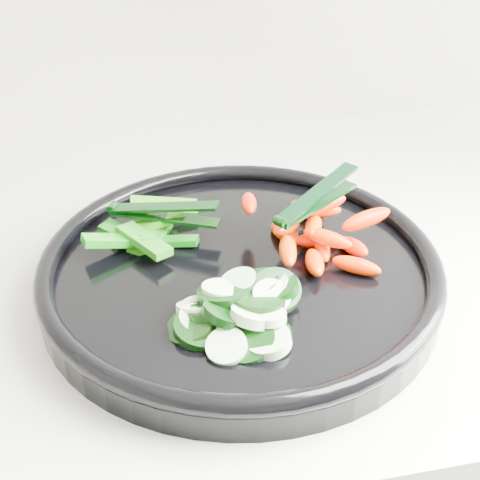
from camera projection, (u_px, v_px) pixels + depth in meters
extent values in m
cube|color=silver|center=(102.00, 269.00, 0.69)|extent=(2.02, 0.62, 0.03)
cylinder|color=black|center=(240.00, 278.00, 0.63)|extent=(0.46, 0.46, 0.02)
torus|color=black|center=(240.00, 262.00, 0.62)|extent=(0.46, 0.46, 0.02)
cylinder|color=black|center=(247.00, 341.00, 0.53)|extent=(0.06, 0.06, 0.03)
cylinder|color=#D9F1C0|center=(227.00, 347.00, 0.52)|extent=(0.04, 0.04, 0.02)
cylinder|color=black|center=(213.00, 314.00, 0.56)|extent=(0.05, 0.05, 0.03)
cylinder|color=beige|center=(197.00, 310.00, 0.56)|extent=(0.04, 0.04, 0.03)
cylinder|color=black|center=(221.00, 312.00, 0.56)|extent=(0.05, 0.06, 0.03)
cylinder|color=beige|center=(197.00, 321.00, 0.55)|extent=(0.05, 0.05, 0.02)
cylinder|color=black|center=(269.00, 337.00, 0.53)|extent=(0.05, 0.05, 0.02)
cylinder|color=#D0ECBC|center=(269.00, 341.00, 0.53)|extent=(0.05, 0.05, 0.02)
cylinder|color=black|center=(199.00, 317.00, 0.56)|extent=(0.05, 0.05, 0.01)
cylinder|color=beige|center=(196.00, 309.00, 0.56)|extent=(0.04, 0.03, 0.01)
cylinder|color=black|center=(202.00, 328.00, 0.54)|extent=(0.06, 0.06, 0.02)
cylinder|color=#D5F3C3|center=(196.00, 325.00, 0.55)|extent=(0.04, 0.04, 0.01)
cylinder|color=black|center=(193.00, 325.00, 0.55)|extent=(0.05, 0.05, 0.03)
cylinder|color=beige|center=(207.00, 327.00, 0.54)|extent=(0.05, 0.05, 0.02)
cylinder|color=black|center=(278.00, 289.00, 0.57)|extent=(0.05, 0.05, 0.02)
cylinder|color=beige|center=(272.00, 285.00, 0.58)|extent=(0.04, 0.04, 0.02)
cylinder|color=black|center=(224.00, 294.00, 0.57)|extent=(0.05, 0.05, 0.02)
cylinder|color=#D2F6C4|center=(222.00, 291.00, 0.57)|extent=(0.05, 0.05, 0.02)
cylinder|color=black|center=(225.00, 314.00, 0.54)|extent=(0.04, 0.04, 0.03)
cylinder|color=beige|center=(251.00, 317.00, 0.54)|extent=(0.05, 0.04, 0.03)
cylinder|color=black|center=(276.00, 291.00, 0.57)|extent=(0.06, 0.06, 0.03)
cylinder|color=#B5D3A9|center=(271.00, 297.00, 0.56)|extent=(0.05, 0.05, 0.03)
cylinder|color=black|center=(258.00, 284.00, 0.58)|extent=(0.04, 0.04, 0.02)
cylinder|color=beige|center=(239.00, 282.00, 0.58)|extent=(0.03, 0.03, 0.02)
cylinder|color=black|center=(258.00, 301.00, 0.56)|extent=(0.06, 0.06, 0.02)
cylinder|color=#E7FBC9|center=(269.00, 317.00, 0.54)|extent=(0.03, 0.03, 0.01)
ellipsoid|color=#FF4F00|center=(322.00, 246.00, 0.64)|extent=(0.02, 0.04, 0.02)
ellipsoid|color=#F91100|center=(357.00, 266.00, 0.61)|extent=(0.05, 0.04, 0.02)
ellipsoid|color=#F61B00|center=(282.00, 231.00, 0.66)|extent=(0.03, 0.05, 0.03)
ellipsoid|color=#F93900|center=(353.00, 246.00, 0.64)|extent=(0.03, 0.05, 0.03)
ellipsoid|color=#FF4A00|center=(291.00, 241.00, 0.65)|extent=(0.03, 0.04, 0.02)
ellipsoid|color=#FF2B00|center=(314.00, 262.00, 0.61)|extent=(0.03, 0.05, 0.03)
ellipsoid|color=#F61200|center=(319.00, 240.00, 0.65)|extent=(0.05, 0.02, 0.03)
ellipsoid|color=red|center=(309.00, 209.00, 0.70)|extent=(0.04, 0.05, 0.03)
ellipsoid|color=#E85800|center=(288.00, 250.00, 0.61)|extent=(0.03, 0.06, 0.02)
ellipsoid|color=#E33900|center=(306.00, 209.00, 0.67)|extent=(0.02, 0.05, 0.02)
ellipsoid|color=#FF6200|center=(314.00, 226.00, 0.64)|extent=(0.03, 0.05, 0.02)
ellipsoid|color=#FF5D00|center=(328.00, 238.00, 0.62)|extent=(0.05, 0.04, 0.02)
ellipsoid|color=#E83A00|center=(287.00, 228.00, 0.64)|extent=(0.04, 0.04, 0.02)
ellipsoid|color=#E82A00|center=(321.00, 210.00, 0.67)|extent=(0.05, 0.02, 0.02)
ellipsoid|color=#F84600|center=(316.00, 206.00, 0.65)|extent=(0.05, 0.03, 0.03)
ellipsoid|color=red|center=(249.00, 203.00, 0.65)|extent=(0.02, 0.05, 0.02)
ellipsoid|color=red|center=(327.00, 203.00, 0.65)|extent=(0.04, 0.02, 0.02)
ellipsoid|color=red|center=(366.00, 219.00, 0.63)|extent=(0.06, 0.03, 0.02)
cube|color=#09640E|center=(154.00, 228.00, 0.67)|extent=(0.03, 0.05, 0.02)
cube|color=#09610B|center=(158.00, 232.00, 0.67)|extent=(0.04, 0.07, 0.03)
cube|color=#0B6109|center=(178.00, 241.00, 0.65)|extent=(0.04, 0.03, 0.01)
cube|color=#226609|center=(152.00, 235.00, 0.66)|extent=(0.05, 0.06, 0.02)
cube|color=#0A6609|center=(121.00, 233.00, 0.66)|extent=(0.04, 0.05, 0.01)
cube|color=#146E0A|center=(148.00, 234.00, 0.66)|extent=(0.03, 0.07, 0.03)
cube|color=#1E710A|center=(157.00, 222.00, 0.66)|extent=(0.06, 0.02, 0.02)
cube|color=#0A730C|center=(110.00, 241.00, 0.63)|extent=(0.06, 0.03, 0.02)
cube|color=#096710|center=(144.00, 241.00, 0.63)|extent=(0.05, 0.07, 0.01)
cube|color=#126C0A|center=(164.00, 207.00, 0.69)|extent=(0.07, 0.03, 0.02)
cylinder|color=black|center=(280.00, 221.00, 0.60)|extent=(0.01, 0.01, 0.01)
cube|color=black|center=(317.00, 203.00, 0.64)|extent=(0.10, 0.08, 0.00)
cube|color=black|center=(318.00, 193.00, 0.63)|extent=(0.10, 0.08, 0.02)
cylinder|color=black|center=(112.00, 207.00, 0.67)|extent=(0.01, 0.01, 0.01)
cube|color=black|center=(165.00, 217.00, 0.66)|extent=(0.11, 0.06, 0.00)
cube|color=black|center=(164.00, 207.00, 0.65)|extent=(0.11, 0.06, 0.02)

